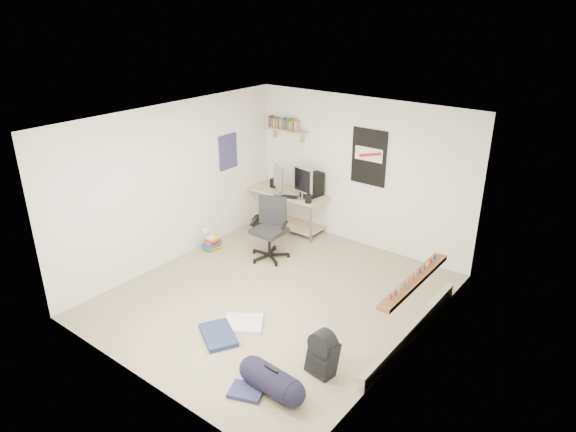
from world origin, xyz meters
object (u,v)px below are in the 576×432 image
Objects in this scene: duffel_bag at (272,381)px; book_stack at (211,242)px; backpack at (322,357)px; office_chair at (269,230)px; desk at (288,209)px.

duffel_bag reaches higher than book_stack.
book_stack is at bearing 164.93° from backpack.
office_chair reaches higher than backpack.
backpack is (2.77, -2.93, -0.16)m from desk.
book_stack is (-0.43, -1.54, -0.21)m from desk.
desk is 1.27m from office_chair.
office_chair reaches higher than desk.
backpack is at bearing -24.31° from desk.
duffel_bag is 3.56m from book_stack.
office_chair is 2.18× the size of book_stack.
backpack is 0.73× the size of duffel_bag.
desk is at bearing 141.83° from backpack.
backpack is 0.65m from duffel_bag.
book_stack is (-2.95, 1.99, 0.01)m from duffel_bag.
duffel_bag is at bearing -32.15° from desk.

